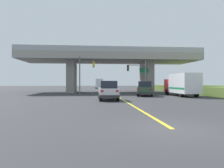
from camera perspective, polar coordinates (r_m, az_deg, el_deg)
name	(u,v)px	position (r m, az deg, el deg)	size (l,w,h in m)	color
ground	(110,92)	(38.98, -0.62, -2.32)	(160.00, 160.00, 0.00)	#353538
overpass_bridge	(110,62)	(39.14, -0.62, 6.26)	(32.55, 9.67, 8.03)	gray
lane_divider_stripe	(122,100)	(22.00, 2.95, -4.40)	(0.20, 27.99, 0.01)	yellow
suv_lead	(108,90)	(21.57, -1.13, -1.81)	(1.96, 4.61, 2.02)	silver
suv_crossing	(145,89)	(28.30, 9.29, -1.29)	(3.13, 5.04, 2.02)	#2D4C33
box_truck	(182,84)	(29.22, 19.05, -0.08)	(2.33, 7.21, 3.05)	red
traffic_signal_nearside	(139,73)	(33.14, 7.67, 3.13)	(3.15, 0.36, 5.46)	slate
traffic_signal_farside	(84,71)	(32.68, -7.78, 3.75)	(2.46, 0.36, 6.13)	#56595E
highway_sign	(144,74)	(37.13, 9.01, 2.91)	(1.71, 0.17, 4.70)	slate
semi_truck_distant	(99,83)	(65.12, -3.67, 0.17)	(2.33, 6.79, 3.03)	red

